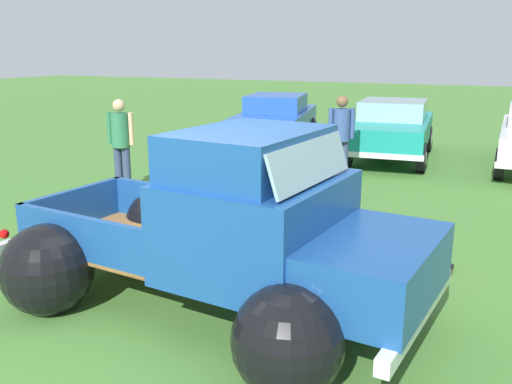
{
  "coord_description": "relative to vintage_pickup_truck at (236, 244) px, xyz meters",
  "views": [
    {
      "loc": [
        2.75,
        -4.73,
        2.66
      ],
      "look_at": [
        0.0,
        1.29,
        0.94
      ],
      "focal_mm": 38.76,
      "sensor_mm": 36.0,
      "label": 1
    }
  ],
  "objects": [
    {
      "name": "ground_plane",
      "position": [
        -0.39,
        0.04,
        -0.76
      ],
      "size": [
        80.0,
        80.0,
        0.0
      ],
      "primitive_type": "plane",
      "color": "#477A33"
    },
    {
      "name": "vintage_pickup_truck",
      "position": [
        0.0,
        0.0,
        0.0
      ],
      "size": [
        4.79,
        3.14,
        1.96
      ],
      "rotation": [
        0.0,
        0.0,
        -0.11
      ],
      "color": "black",
      "rests_on": "ground"
    },
    {
      "name": "show_car_0",
      "position": [
        -3.5,
        9.46,
        0.02
      ],
      "size": [
        2.62,
        4.76,
        1.43
      ],
      "rotation": [
        0.0,
        0.0,
        -1.37
      ],
      "color": "black",
      "rests_on": "ground"
    },
    {
      "name": "show_car_1",
      "position": [
        -0.23,
        9.07,
        0.02
      ],
      "size": [
        2.18,
        4.42,
        1.43
      ],
      "rotation": [
        0.0,
        0.0,
        -1.48
      ],
      "color": "black",
      "rests_on": "ground"
    },
    {
      "name": "spectator_0",
      "position": [
        -4.27,
        3.68,
        0.25
      ],
      "size": [
        0.54,
        0.41,
        1.75
      ],
      "rotation": [
        0.0,
        0.0,
        4.93
      ],
      "color": "navy",
      "rests_on": "ground"
    },
    {
      "name": "spectator_1",
      "position": [
        -0.66,
        6.06,
        0.25
      ],
      "size": [
        0.51,
        0.46,
        1.76
      ],
      "rotation": [
        0.0,
        0.0,
        2.04
      ],
      "color": "navy",
      "rests_on": "ground"
    },
    {
      "name": "lane_cone_0",
      "position": [
        1.76,
        2.08,
        -0.45
      ],
      "size": [
        0.36,
        0.36,
        0.63
      ],
      "color": "black",
      "rests_on": "ground"
    }
  ]
}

